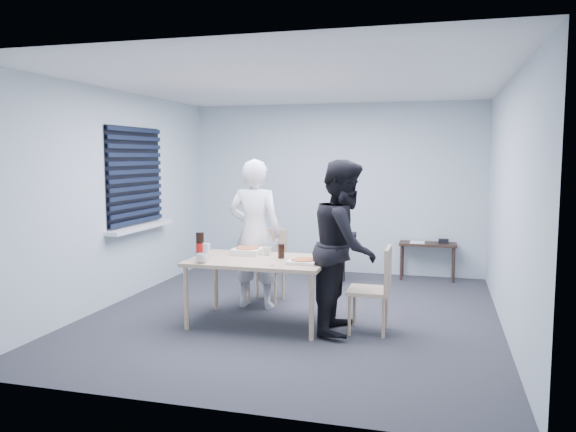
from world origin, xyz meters
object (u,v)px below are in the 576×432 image
(person_black, at_px, (345,246))
(stool, at_px, (334,257))
(side_table, at_px, (428,248))
(chair_right, at_px, (377,283))
(person_white, at_px, (255,234))
(chair_far, at_px, (268,260))
(soda_bottle, at_px, (200,246))
(backpack, at_px, (334,235))
(mug_a, at_px, (202,258))
(mug_b, at_px, (267,251))
(dining_table, at_px, (259,264))

(person_black, xyz_separation_m, stool, (-0.51, 2.14, -0.52))
(side_table, height_order, stool, side_table)
(person_black, distance_m, stool, 2.26)
(chair_right, bearing_deg, side_table, 80.79)
(person_white, bearing_deg, chair_far, -98.60)
(person_white, bearing_deg, soda_bottle, 66.21)
(person_white, distance_m, stool, 1.73)
(person_black, bearing_deg, backpack, 13.55)
(chair_far, relative_size, stool, 1.86)
(chair_far, height_order, stool, chair_far)
(chair_right, relative_size, stool, 1.86)
(person_white, relative_size, soda_bottle, 6.20)
(person_black, height_order, mug_a, person_black)
(person_white, xyz_separation_m, backpack, (0.67, 1.49, -0.20))
(stool, height_order, mug_a, mug_a)
(chair_far, distance_m, mug_b, 0.80)
(person_black, bearing_deg, side_table, -15.90)
(backpack, bearing_deg, dining_table, -116.33)
(chair_far, relative_size, mug_a, 7.24)
(chair_far, xyz_separation_m, person_white, (-0.05, -0.35, 0.37))
(side_table, bearing_deg, chair_right, -99.21)
(soda_bottle, bearing_deg, backpack, 65.93)
(person_black, relative_size, side_table, 2.18)
(dining_table, height_order, person_black, person_black)
(dining_table, relative_size, chair_right, 1.64)
(dining_table, relative_size, stool, 3.04)
(backpack, bearing_deg, side_table, 9.38)
(mug_a, distance_m, mug_b, 0.80)
(person_black, distance_m, soda_bottle, 1.54)
(dining_table, xyz_separation_m, soda_bottle, (-0.61, -0.16, 0.20))
(chair_far, xyz_separation_m, stool, (0.62, 1.15, -0.14))
(dining_table, xyz_separation_m, mug_a, (-0.50, -0.36, 0.11))
(dining_table, xyz_separation_m, person_black, (0.92, 0.01, 0.24))
(dining_table, xyz_separation_m, mug_b, (0.01, 0.26, 0.11))
(person_white, xyz_separation_m, side_table, (1.96, 2.09, -0.42))
(person_white, height_order, stool, person_white)
(stool, distance_m, soda_bottle, 2.56)
(chair_far, distance_m, mug_a, 1.40)
(chair_far, bearing_deg, person_white, -98.60)
(backpack, bearing_deg, chair_far, -133.89)
(person_black, relative_size, mug_a, 14.39)
(mug_b, bearing_deg, soda_bottle, -146.30)
(stool, height_order, soda_bottle, soda_bottle)
(dining_table, distance_m, person_white, 0.73)
(stool, bearing_deg, soda_bottle, -113.95)
(stool, bearing_deg, backpack, -90.00)
(person_black, distance_m, mug_b, 0.96)
(backpack, distance_m, mug_b, 1.92)
(dining_table, bearing_deg, person_white, 112.19)
(side_table, xyz_separation_m, mug_b, (-1.69, -2.47, 0.29))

